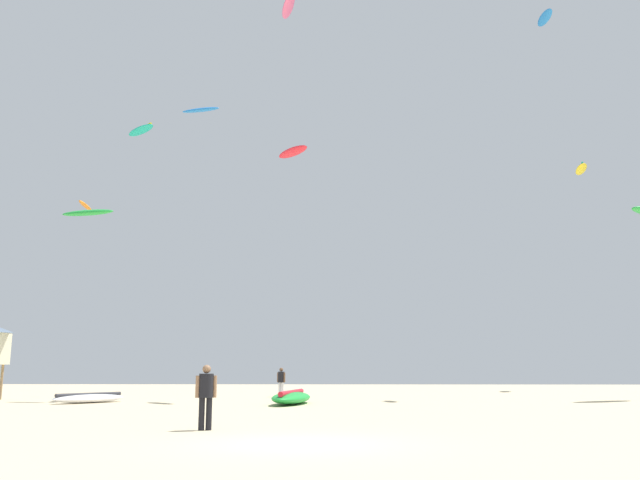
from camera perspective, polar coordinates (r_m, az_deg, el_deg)
name	(u,v)px	position (r m, az deg, el deg)	size (l,w,h in m)	color
ground_plane	(299,444)	(15.46, -1.78, -17.10)	(120.00, 120.00, 0.00)	beige
person_foreground	(206,392)	(19.00, -9.76, -12.72)	(0.56, 0.40, 1.76)	black
person_midground	(281,380)	(41.28, -3.35, -11.89)	(0.52, 0.39, 1.74)	silver
kite_grounded_near	(89,398)	(35.77, -19.21, -12.69)	(3.22, 4.05, 0.53)	white
kite_grounded_mid	(292,397)	(32.68, -2.46, -13.36)	(2.23, 5.57, 0.66)	green
kite_aloft_0	(545,18)	(48.02, 18.74, 17.62)	(0.75, 2.22, 0.49)	blue
kite_aloft_1	(141,130)	(61.55, -15.14, 9.08)	(3.50, 3.47, 0.46)	#19B29E
kite_aloft_2	(85,206)	(62.07, -19.50, 2.80)	(1.31, 3.33, 0.75)	orange
kite_aloft_4	(88,213)	(50.85, -19.32, 2.22)	(4.34, 2.18, 0.63)	green
kite_aloft_5	(201,110)	(41.08, -10.19, 10.93)	(2.50, 1.26, 0.43)	blue
kite_aloft_6	(288,6)	(46.82, -2.73, 19.40)	(1.47, 3.25, 0.73)	#E5598C
kite_aloft_7	(581,169)	(61.03, 21.51, 5.68)	(1.83, 3.44, 0.56)	yellow
kite_aloft_8	(293,152)	(37.96, -2.36, 7.56)	(2.22, 2.48, 0.40)	red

